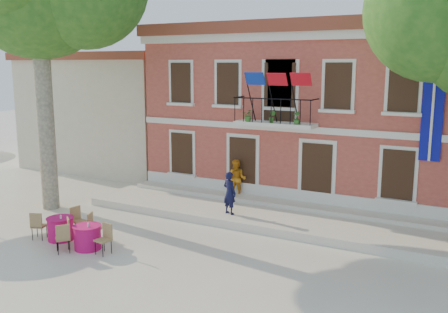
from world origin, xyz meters
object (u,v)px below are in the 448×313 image
pedestrian_navy (229,193)px  cafe_table_3 (61,227)px  cafe_table_1 (88,236)px  pedestrian_orange (237,179)px

pedestrian_navy → cafe_table_3: size_ratio=0.86×
pedestrian_navy → cafe_table_1: pedestrian_navy is taller
pedestrian_orange → pedestrian_navy: bearing=-81.0°
pedestrian_navy → cafe_table_3: bearing=65.1°
pedestrian_navy → cafe_table_1: (-2.64, -4.64, -0.67)m
pedestrian_orange → cafe_table_1: size_ratio=0.87×
pedestrian_navy → pedestrian_orange: (-0.77, 2.11, 0.01)m
pedestrian_orange → cafe_table_3: (-3.25, -6.56, -0.68)m
pedestrian_orange → cafe_table_1: 7.04m
cafe_table_3 → pedestrian_orange: bearing=63.6°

